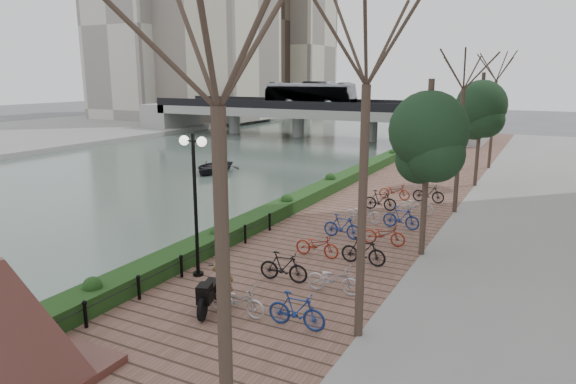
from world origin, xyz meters
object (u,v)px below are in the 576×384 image
Objects in this scene: granite_monument at (6,321)px; boat at (213,167)px; motorcycle at (210,291)px; pedestrian at (223,279)px; lamppost at (194,174)px.

granite_monument reaches higher than boat.
pedestrian reaches higher than motorcycle.
boat is (-12.17, 17.84, -3.52)m from lamppost.
granite_monument is 5.32m from motorcycle.
motorcycle is (1.77, 4.94, -0.89)m from granite_monument.
pedestrian is 0.43× the size of boat.
granite_monument is at bearing -88.95° from lamppost.
lamppost is at bearing 116.43° from motorcycle.
boat is (-14.38, 19.57, -0.94)m from pedestrian.
lamppost is 2.75× the size of motorcycle.
motorcycle is 0.51m from pedestrian.
granite_monument is 7.16m from lamppost.
motorcycle is at bearing -45.40° from lamppost.
granite_monument is 2.92× the size of motorcycle.
pedestrian is (0.31, 0.20, 0.35)m from motorcycle.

